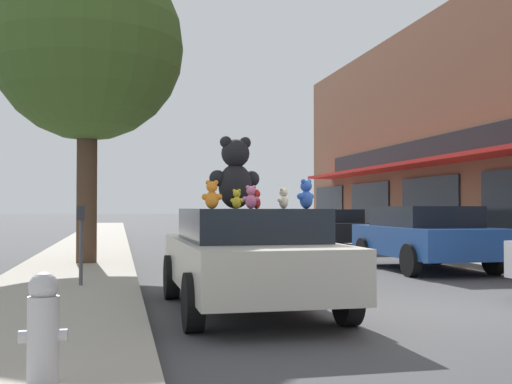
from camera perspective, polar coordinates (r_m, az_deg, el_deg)
ground_plane at (r=8.96m, az=14.98°, el=-10.21°), size 260.00×260.00×0.00m
sidewalk_near at (r=8.05m, az=-18.66°, el=-10.71°), size 2.45×90.00×0.14m
plush_art_car at (r=8.63m, az=-0.69°, el=-5.62°), size 2.05×4.27×1.37m
teddy_bear_giant at (r=8.79m, az=-1.85°, el=1.62°), size 0.74×0.48×0.99m
teddy_bear_pink at (r=7.79m, az=-0.46°, el=-0.49°), size 0.21×0.13×0.29m
teddy_bear_red at (r=7.86m, az=0.05°, el=-0.67°), size 0.14×0.18×0.24m
teddy_bear_orange at (r=7.47m, az=-3.94°, el=-0.27°), size 0.25×0.17×0.34m
teddy_bear_blue at (r=8.20m, az=4.47°, el=-0.22°), size 0.28×0.23×0.38m
teddy_bear_yellow at (r=8.54m, az=-1.72°, el=-0.65°), size 0.19×0.16×0.26m
teddy_bear_cream at (r=9.32m, az=2.46°, el=-0.59°), size 0.22×0.19×0.30m
parked_car_far_center at (r=14.66m, az=14.74°, el=-3.75°), size 2.04×4.00×1.41m
parked_car_far_right at (r=21.12m, az=6.15°, el=-3.11°), size 2.08×4.36×1.32m
street_tree at (r=15.46m, az=-14.73°, el=12.41°), size 4.35×4.35×7.12m
fire_hydrant at (r=4.85m, az=-18.39°, el=-11.42°), size 0.33×0.22×0.79m
parking_meter at (r=10.66m, az=-15.29°, el=-3.67°), size 0.14×0.10×1.27m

